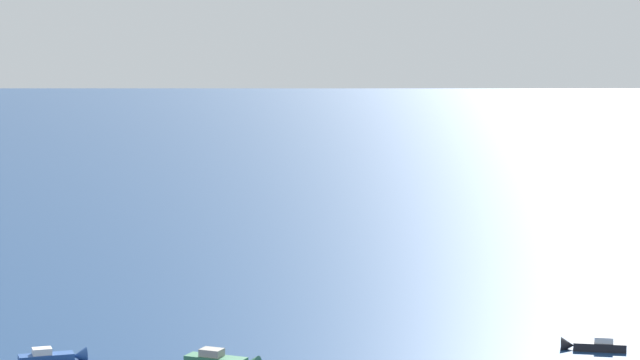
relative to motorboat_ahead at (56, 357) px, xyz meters
The scene contains 2 objects.
motorboat_ahead is the anchor object (origin of this frame).
motorboat_outer_ring_c 70.45m from the motorboat_ahead, 85.59° to the right, with size 3.86×8.84×2.49m.
Camera 1 is at (-131.70, 2.70, 42.18)m, focal length 74.15 mm.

